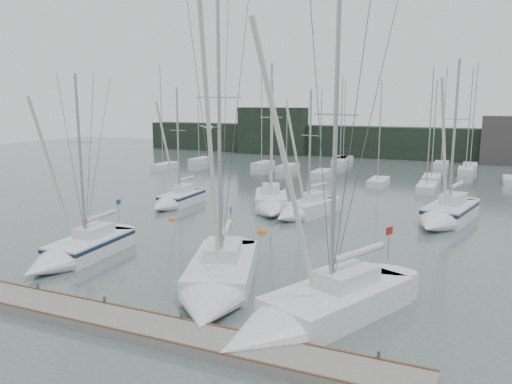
# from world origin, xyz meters

# --- Properties ---
(ground) EXTENTS (160.00, 160.00, 0.00)m
(ground) POSITION_xyz_m (0.00, 0.00, 0.00)
(ground) COLOR #4D5E5C
(ground) RESTS_ON ground
(dock) EXTENTS (24.00, 2.00, 0.40)m
(dock) POSITION_xyz_m (0.00, -5.00, 0.20)
(dock) COLOR slate
(dock) RESTS_ON ground
(far_treeline) EXTENTS (90.00, 4.00, 5.00)m
(far_treeline) POSITION_xyz_m (0.00, 62.00, 2.50)
(far_treeline) COLOR black
(far_treeline) RESTS_ON ground
(far_building_left) EXTENTS (12.00, 3.00, 8.00)m
(far_building_left) POSITION_xyz_m (-20.00, 60.00, 4.00)
(far_building_left) COLOR black
(far_building_left) RESTS_ON ground
(mast_forest) EXTENTS (57.06, 27.34, 14.83)m
(mast_forest) POSITION_xyz_m (5.02, 44.79, 0.49)
(mast_forest) COLOR silver
(mast_forest) RESTS_ON ground
(sailboat_near_left) EXTENTS (3.11, 8.58, 11.62)m
(sailboat_near_left) POSITION_xyz_m (-8.35, 0.67, 0.52)
(sailboat_near_left) COLOR silver
(sailboat_near_left) RESTS_ON ground
(sailboat_near_center) EXTENTS (6.32, 10.50, 15.96)m
(sailboat_near_center) POSITION_xyz_m (1.69, -0.51, 0.55)
(sailboat_near_center) COLOR silver
(sailboat_near_center) RESTS_ON ground
(sailboat_near_right) EXTENTS (6.97, 10.44, 14.72)m
(sailboat_near_right) POSITION_xyz_m (6.63, -2.04, 0.58)
(sailboat_near_right) COLOR silver
(sailboat_near_right) RESTS_ON ground
(sailboat_mid_a) EXTENTS (2.46, 7.03, 11.07)m
(sailboat_mid_a) POSITION_xyz_m (-11.42, 16.04, 0.54)
(sailboat_mid_a) COLOR silver
(sailboat_mid_a) RESTS_ON ground
(sailboat_mid_b) EXTENTS (5.42, 8.14, 13.05)m
(sailboat_mid_b) POSITION_xyz_m (-2.86, 17.54, 0.61)
(sailboat_mid_b) COLOR silver
(sailboat_mid_b) RESTS_ON ground
(sailboat_mid_c) EXTENTS (4.17, 7.33, 10.77)m
(sailboat_mid_c) POSITION_xyz_m (0.16, 16.71, 0.55)
(sailboat_mid_c) COLOR silver
(sailboat_mid_c) RESTS_ON ground
(sailboat_mid_d) EXTENTS (4.68, 9.33, 13.14)m
(sailboat_mid_d) POSITION_xyz_m (10.70, 18.86, 0.64)
(sailboat_mid_d) COLOR silver
(sailboat_mid_d) RESTS_ON ground
(buoy_a) EXTENTS (0.63, 0.63, 0.63)m
(buoy_a) POSITION_xyz_m (-0.90, 11.08, 0.00)
(buoy_a) COLOR orange
(buoy_a) RESTS_ON ground
(buoy_c) EXTENTS (0.51, 0.51, 0.51)m
(buoy_c) POSITION_xyz_m (-8.93, 11.79, 0.00)
(buoy_c) COLOR orange
(buoy_c) RESTS_ON ground
(seagull) EXTENTS (1.05, 0.50, 0.21)m
(seagull) POSITION_xyz_m (1.84, -1.18, 8.07)
(seagull) COLOR silver
(seagull) RESTS_ON ground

